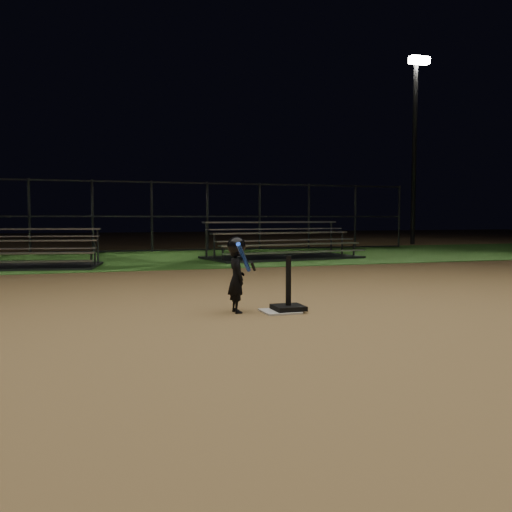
{
  "coord_description": "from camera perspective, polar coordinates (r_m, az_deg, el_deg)",
  "views": [
    {
      "loc": [
        -2.38,
        -6.42,
        1.19
      ],
      "look_at": [
        0.0,
        1.0,
        0.65
      ],
      "focal_mm": 38.22,
      "sensor_mm": 36.0,
      "label": 1
    }
  ],
  "objects": [
    {
      "name": "grass_strip",
      "position": [
        16.63,
        -9.53,
        -0.15
      ],
      "size": [
        60.0,
        8.0,
        0.01
      ],
      "primitive_type": "cube",
      "color": "#2D5F1E",
      "rests_on": "ground"
    },
    {
      "name": "bleacher_left",
      "position": [
        14.21,
        -23.9,
        -0.38
      ],
      "size": [
        4.1,
        2.5,
        0.94
      ],
      "rotation": [
        0.0,
        0.0,
        -0.17
      ],
      "color": "#AAAAAE",
      "rests_on": "ground"
    },
    {
      "name": "child_batter",
      "position": [
        6.86,
        -2.03,
        -1.7
      ],
      "size": [
        0.39,
        0.56,
        0.96
      ],
      "rotation": [
        0.0,
        0.0,
        1.61
      ],
      "color": "black",
      "rests_on": "ground"
    },
    {
      "name": "backstop_fence",
      "position": [
        19.56,
        -10.85,
        4.09
      ],
      "size": [
        20.08,
        0.08,
        2.5
      ],
      "color": "#38383D",
      "rests_on": "ground"
    },
    {
      "name": "ground",
      "position": [
        6.95,
        2.54,
        -5.9
      ],
      "size": [
        80.0,
        80.0,
        0.0
      ],
      "primitive_type": "plane",
      "color": "olive",
      "rests_on": "ground"
    },
    {
      "name": "home_plate",
      "position": [
        6.95,
        2.54,
        -5.81
      ],
      "size": [
        0.45,
        0.45,
        0.02
      ],
      "primitive_type": "cube",
      "color": "beige",
      "rests_on": "ground"
    },
    {
      "name": "batting_tee",
      "position": [
        6.97,
        3.41,
        -4.67
      ],
      "size": [
        0.38,
        0.38,
        0.69
      ],
      "color": "black",
      "rests_on": "home_plate"
    },
    {
      "name": "light_pole_right",
      "position": [
        26.02,
        16.34,
        12.13
      ],
      "size": [
        0.9,
        0.53,
        8.3
      ],
      "color": "#2D2D30",
      "rests_on": "ground"
    },
    {
      "name": "bleacher_right",
      "position": [
        16.03,
        2.79,
        0.53
      ],
      "size": [
        4.71,
        2.77,
        1.09
      ],
      "rotation": [
        0.0,
        0.0,
        0.14
      ],
      "color": "silver",
      "rests_on": "ground"
    }
  ]
}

